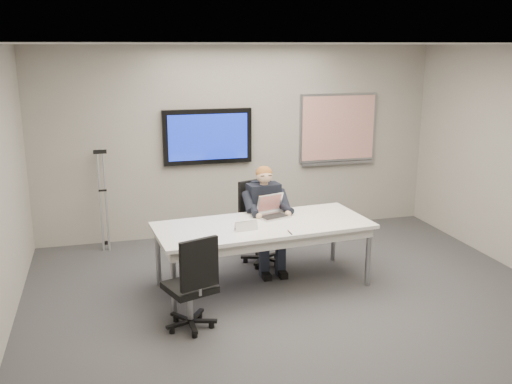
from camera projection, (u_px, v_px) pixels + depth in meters
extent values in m
cube|color=#38383B|center=(309.00, 317.00, 6.02)|extent=(6.00, 6.00, 0.02)
cube|color=silver|center=(316.00, 44.00, 5.32)|extent=(6.00, 6.00, 0.02)
cube|color=#9F9990|center=(240.00, 141.00, 8.47)|extent=(6.00, 0.02, 2.80)
cube|color=white|center=(263.00, 225.00, 6.65)|extent=(2.58, 1.25, 0.04)
cube|color=silver|center=(263.00, 232.00, 6.67)|extent=(2.47, 1.14, 0.10)
cylinder|color=#909298|center=(174.00, 284.00, 5.96)|extent=(0.06, 0.06, 0.73)
cylinder|color=#909298|center=(368.00, 257.00, 6.73)|extent=(0.06, 0.06, 0.73)
cylinder|color=#909298|center=(158.00, 256.00, 6.75)|extent=(0.06, 0.06, 0.73)
cylinder|color=#909298|center=(334.00, 234.00, 7.53)|extent=(0.06, 0.06, 0.73)
cube|color=black|center=(208.00, 137.00, 8.27)|extent=(1.30, 0.08, 0.80)
cube|color=#0D1E91|center=(208.00, 137.00, 8.23)|extent=(1.16, 0.01, 0.66)
cube|color=#909298|center=(338.00, 128.00, 8.80)|extent=(1.25, 0.04, 1.05)
cube|color=white|center=(339.00, 128.00, 8.78)|extent=(1.18, 0.01, 0.98)
cube|color=#909298|center=(338.00, 163.00, 8.91)|extent=(1.18, 0.05, 0.04)
cylinder|color=#909298|center=(263.00, 242.00, 7.46)|extent=(0.06, 0.06, 0.37)
cube|color=black|center=(263.00, 229.00, 7.41)|extent=(0.60, 0.60, 0.07)
cube|color=black|center=(253.00, 200.00, 7.51)|extent=(0.42, 0.19, 0.54)
cylinder|color=#909298|center=(190.00, 303.00, 5.74)|extent=(0.06, 0.06, 0.35)
cube|color=black|center=(190.00, 287.00, 5.70)|extent=(0.56, 0.56, 0.07)
cube|color=black|center=(199.00, 264.00, 5.45)|extent=(0.40, 0.18, 0.50)
cube|color=black|center=(263.00, 205.00, 7.30)|extent=(0.43, 0.27, 0.56)
cube|color=#352215|center=(266.00, 205.00, 7.18)|extent=(0.21, 0.04, 0.27)
sphere|color=#E9B78F|center=(264.00, 175.00, 7.17)|extent=(0.20, 0.20, 0.20)
ellipsoid|color=brown|center=(264.00, 173.00, 7.18)|extent=(0.21, 0.21, 0.18)
cube|color=silver|center=(273.00, 217.00, 6.88)|extent=(0.42, 0.35, 0.02)
cube|color=black|center=(274.00, 216.00, 6.87)|extent=(0.34, 0.26, 0.00)
cube|color=silver|center=(270.00, 203.00, 7.00)|extent=(0.37, 0.20, 0.24)
cube|color=red|center=(270.00, 203.00, 6.99)|extent=(0.32, 0.17, 0.20)
cylinder|color=black|center=(290.00, 232.00, 6.31)|extent=(0.01, 0.15, 0.01)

